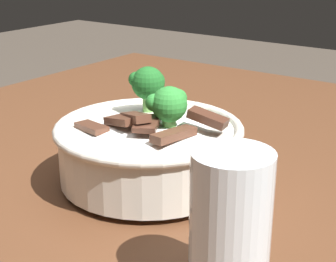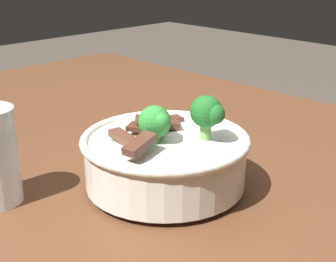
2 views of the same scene
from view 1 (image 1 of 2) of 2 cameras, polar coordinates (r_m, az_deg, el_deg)
name	(u,v)px [view 1 (image 1 of 2)]	position (r m, az deg, el deg)	size (l,w,h in m)	color
dining_table	(61,257)	(0.72, -11.41, -13.12)	(1.50, 0.97, 0.78)	#56331E
rice_bowl	(149,144)	(0.68, -2.02, -1.43)	(0.24, 0.24, 0.14)	silver
drinking_glass	(230,234)	(0.48, 6.66, -10.91)	(0.07, 0.07, 0.14)	white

